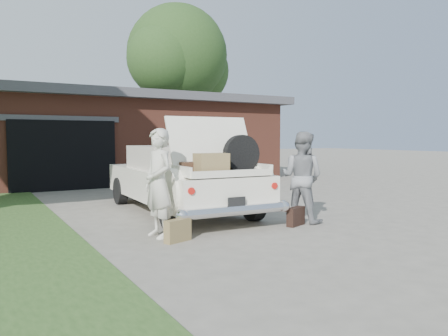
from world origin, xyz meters
TOP-DOWN VIEW (x-y plane):
  - ground at (0.00, 0.00)m, footprint 90.00×90.00m
  - house at (0.98, 11.47)m, footprint 12.80×7.80m
  - tree_right at (6.92, 17.81)m, footprint 6.81×5.92m
  - sedan at (-0.01, 2.52)m, footprint 2.21×5.25m
  - woman_left at (-1.36, 0.42)m, footprint 0.53×0.72m
  - woman_right at (1.57, 0.25)m, footprint 0.97×1.06m
  - suitcase_left at (-1.23, -0.03)m, footprint 0.49×0.29m
  - suitcase_right at (1.23, 0.01)m, footprint 0.48×0.30m

SIDE VIEW (x-z plane):
  - ground at x=0.00m, z-range 0.00..0.00m
  - suitcase_right at x=1.23m, z-range 0.00..0.35m
  - suitcase_left at x=-1.23m, z-range 0.00..0.36m
  - sedan at x=-0.01m, z-range -0.27..1.80m
  - woman_right at x=1.57m, z-range 0.00..1.78m
  - woman_left at x=-1.36m, z-range 0.00..1.82m
  - house at x=0.98m, z-range 0.02..3.32m
  - tree_right at x=6.92m, z-range 1.52..11.05m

